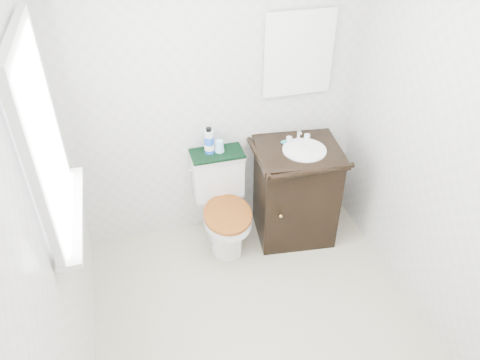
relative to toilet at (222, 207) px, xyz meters
name	(u,v)px	position (x,y,z in m)	size (l,w,h in m)	color
floor	(264,333)	(0.05, -0.97, -0.33)	(2.40, 2.40, 0.00)	#ADA58B
wall_back	(219,94)	(0.05, 0.23, 0.87)	(2.40, 2.40, 0.00)	silver
wall_left	(49,229)	(-1.05, -0.97, 0.87)	(2.40, 2.40, 0.00)	silver
wall_right	(453,161)	(1.15, -0.97, 0.87)	(2.40, 2.40, 0.00)	silver
window	(41,138)	(-1.02, -0.72, 1.22)	(0.02, 0.70, 0.90)	white
mirror	(299,54)	(0.64, 0.20, 1.12)	(0.50, 0.02, 0.60)	silver
toilet	(222,207)	(0.00, 0.00, 0.00)	(0.41, 0.63, 0.76)	silver
vanity	(296,191)	(0.59, -0.07, 0.10)	(0.68, 0.60, 0.92)	black
trash_bin	(227,237)	(0.00, -0.16, -0.17)	(0.25, 0.21, 0.31)	white
towel	(217,154)	(0.00, 0.12, 0.43)	(0.40, 0.22, 0.02)	black
mouthwash_bottle	(209,141)	(-0.05, 0.14, 0.54)	(0.07, 0.07, 0.21)	blue
cup	(219,146)	(0.02, 0.13, 0.48)	(0.07, 0.07, 0.09)	#98D9F9
soap_bar	(285,142)	(0.52, 0.05, 0.50)	(0.07, 0.05, 0.02)	#177070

